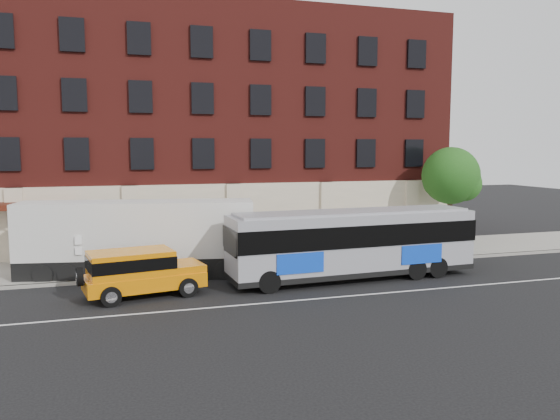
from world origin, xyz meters
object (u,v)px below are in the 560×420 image
object	(u,v)px
city_bus	(353,241)
sign_pole	(79,253)
yellow_suv	(139,270)
shipping_container	(138,240)
street_tree	(451,178)

from	to	relation	value
city_bus	sign_pole	bearing A→B (deg)	167.18
yellow_suv	shipping_container	bearing A→B (deg)	87.90
street_tree	yellow_suv	world-z (taller)	street_tree
sign_pole	shipping_container	world-z (taller)	shipping_container
yellow_suv	sign_pole	bearing A→B (deg)	129.07
sign_pole	shipping_container	distance (m)	2.78
city_bus	yellow_suv	size ratio (longest dim) A/B	2.28
street_tree	shipping_container	xyz separation A→B (m)	(-19.36, -2.68, -2.57)
yellow_suv	city_bus	bearing A→B (deg)	1.63
city_bus	shipping_container	bearing A→B (deg)	160.41
city_bus	yellow_suv	bearing A→B (deg)	-178.37
shipping_container	street_tree	bearing A→B (deg)	7.89
street_tree	yellow_suv	bearing A→B (deg)	-161.65
street_tree	shipping_container	bearing A→B (deg)	-172.11
yellow_suv	shipping_container	xyz separation A→B (m)	(0.14, 3.78, 0.69)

